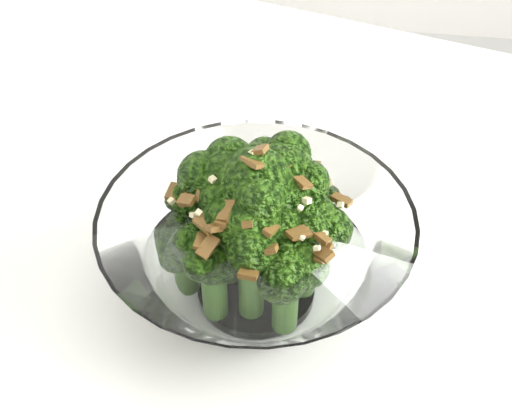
# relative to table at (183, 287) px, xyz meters

# --- Properties ---
(table) EXTENTS (1.38, 1.10, 0.75)m
(table) POSITION_rel_table_xyz_m (0.00, 0.00, 0.00)
(table) COLOR white
(table) RESTS_ON ground
(broccoli_dish) EXTENTS (0.22, 0.22, 0.14)m
(broccoli_dish) POSITION_rel_table_xyz_m (0.07, -0.05, 0.12)
(broccoli_dish) COLOR white
(broccoli_dish) RESTS_ON table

